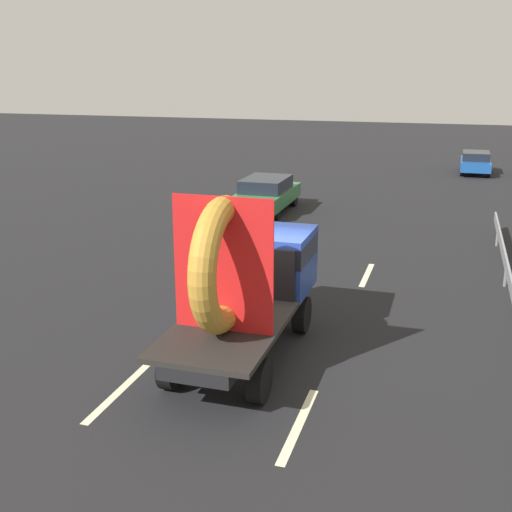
% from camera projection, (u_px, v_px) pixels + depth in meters
% --- Properties ---
extents(ground_plane, '(120.00, 120.00, 0.00)m').
position_uv_depth(ground_plane, '(257.00, 343.00, 13.78)').
color(ground_plane, black).
extents(flatbed_truck, '(2.02, 5.19, 3.57)m').
position_uv_depth(flatbed_truck, '(249.00, 276.00, 13.09)').
color(flatbed_truck, black).
rests_on(flatbed_truck, ground_plane).
extents(distant_sedan, '(1.87, 4.37, 1.43)m').
position_uv_depth(distant_sedan, '(266.00, 193.00, 26.19)').
color(distant_sedan, black).
rests_on(distant_sedan, ground_plane).
extents(lane_dash_left_near, '(0.16, 2.96, 0.01)m').
position_uv_depth(lane_dash_left_near, '(127.00, 384.00, 11.97)').
color(lane_dash_left_near, beige).
rests_on(lane_dash_left_near, ground_plane).
extents(lane_dash_left_far, '(0.16, 2.92, 0.01)m').
position_uv_depth(lane_dash_left_far, '(251.00, 267.00, 19.04)').
color(lane_dash_left_far, beige).
rests_on(lane_dash_left_far, ground_plane).
extents(lane_dash_right_near, '(0.16, 2.44, 0.01)m').
position_uv_depth(lane_dash_right_near, '(299.00, 424.00, 10.62)').
color(lane_dash_right_near, beige).
rests_on(lane_dash_right_near, ground_plane).
extents(lane_dash_right_far, '(0.16, 2.20, 0.01)m').
position_uv_depth(lane_dash_right_far, '(367.00, 275.00, 18.31)').
color(lane_dash_right_far, beige).
rests_on(lane_dash_right_far, ground_plane).
extents(oncoming_car, '(1.59, 3.70, 1.21)m').
position_uv_depth(oncoming_car, '(475.00, 162.00, 35.82)').
color(oncoming_car, black).
rests_on(oncoming_car, ground_plane).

